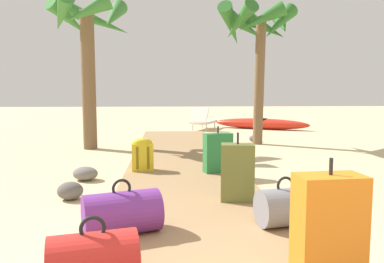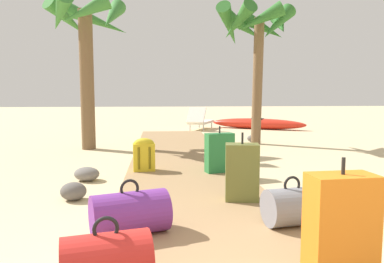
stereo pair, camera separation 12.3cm
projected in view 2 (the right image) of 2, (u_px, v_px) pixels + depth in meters
ground_plane at (187, 179)px, 5.59m from camera, size 60.00×60.00×0.00m
boardwalk at (182, 163)px, 6.62m from camera, size 1.81×10.43×0.08m
suitcase_green at (220, 153)px, 5.66m from camera, size 0.46×0.29×0.70m
backpack_yellow at (144, 154)px, 5.75m from camera, size 0.35×0.24×0.51m
duffel_bag_purple at (130, 213)px, 3.16m from camera, size 0.73×0.55×0.48m
suitcase_olive at (242, 172)px, 4.17m from camera, size 0.40×0.29×0.77m
duffel_bag_red at (107, 259)px, 2.32m from camera, size 0.61×0.45×0.45m
duffel_bag_grey at (291, 206)px, 3.38m from camera, size 0.52×0.42×0.46m
suitcase_orange at (341, 228)px, 2.37m from camera, size 0.44×0.26×0.80m
palm_tree_far_right at (255, 33)px, 9.07m from camera, size 1.99×1.95×3.46m
palm_tree_far_left at (86, 35)px, 8.36m from camera, size 1.92×1.91×3.47m
lounge_chair at (200, 120)px, 13.06m from camera, size 1.14×1.64×0.81m
kayak at (258, 124)px, 13.34m from camera, size 3.26×2.23×0.38m
rock_left_far at (73, 191)px, 4.46m from camera, size 0.38×0.37×0.22m
rock_left_mid at (87, 174)px, 5.45m from camera, size 0.49×0.46×0.20m
rock_right_far at (252, 138)px, 9.85m from camera, size 0.34×0.33×0.17m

